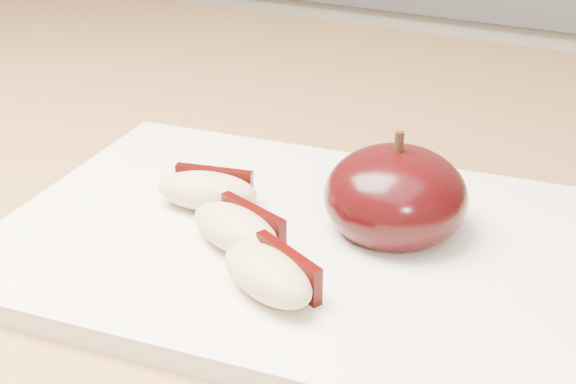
% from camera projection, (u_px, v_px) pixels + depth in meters
% --- Properties ---
extents(back_cabinet, '(2.40, 0.62, 0.94)m').
position_uv_depth(back_cabinet, '(560.00, 246.00, 1.30)').
color(back_cabinet, silver).
rests_on(back_cabinet, ground).
extents(cutting_board, '(0.34, 0.27, 0.01)m').
position_uv_depth(cutting_board, '(288.00, 242.00, 0.45)').
color(cutting_board, silver).
rests_on(cutting_board, island_counter).
extents(apple_half, '(0.09, 0.09, 0.07)m').
position_uv_depth(apple_half, '(395.00, 197.00, 0.44)').
color(apple_half, black).
rests_on(apple_half, cutting_board).
extents(apple_wedge_a, '(0.07, 0.04, 0.02)m').
position_uv_depth(apple_wedge_a, '(208.00, 190.00, 0.47)').
color(apple_wedge_a, tan).
rests_on(apple_wedge_a, cutting_board).
extents(apple_wedge_b, '(0.07, 0.05, 0.02)m').
position_uv_depth(apple_wedge_b, '(237.00, 228.00, 0.43)').
color(apple_wedge_b, tan).
rests_on(apple_wedge_b, cutting_board).
extents(apple_wedge_c, '(0.07, 0.05, 0.02)m').
position_uv_depth(apple_wedge_c, '(270.00, 273.00, 0.39)').
color(apple_wedge_c, tan).
rests_on(apple_wedge_c, cutting_board).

